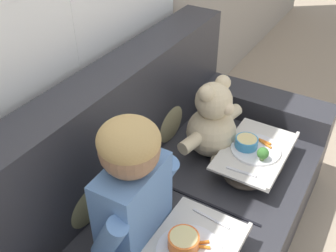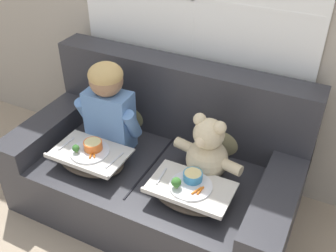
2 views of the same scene
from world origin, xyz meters
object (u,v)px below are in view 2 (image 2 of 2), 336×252
Objects in this scene: couch at (161,164)px; lap_tray_child at (91,158)px; teddy_bear at (207,153)px; child_figure at (108,103)px; lap_tray_teddy at (190,192)px; throw_pillow_behind_teddy at (223,132)px; throw_pillow_behind_child at (132,107)px.

lap_tray_child is (-0.35, -0.29, 0.14)m from couch.
couch reaches higher than teddy_bear.
child_figure is 0.37m from lap_tray_child.
lap_tray_teddy is at bearing 0.02° from lap_tray_child.
couch is 0.44m from teddy_bear.
throw_pillow_behind_teddy is at bearing 89.86° from lap_tray_teddy.
couch is 3.92× the size of teddy_bear.
couch is 3.82× the size of lap_tray_teddy.
lap_tray_teddy is (0.69, -0.52, -0.09)m from throw_pillow_behind_child.
throw_pillow_behind_child is at bearing 90.00° from lap_tray_child.
throw_pillow_behind_teddy is at bearing 0.00° from throw_pillow_behind_child.
couch is at bearing 40.27° from lap_tray_child.
couch reaches higher than throw_pillow_behind_child.
throw_pillow_behind_child is 0.96× the size of throw_pillow_behind_teddy.
teddy_bear reaches higher than throw_pillow_behind_child.
lap_tray_teddy reaches higher than lap_tray_child.
teddy_bear is at bearing 89.97° from lap_tray_teddy.
teddy_bear is at bearing -9.22° from couch.
throw_pillow_behind_teddy reaches higher than lap_tray_teddy.
lap_tray_child is at bearing -161.05° from teddy_bear.
lap_tray_teddy is at bearing -90.14° from throw_pillow_behind_teddy.
throw_pillow_behind_child is 0.53m from lap_tray_child.
couch reaches higher than throw_pillow_behind_teddy.
teddy_bear is (-0.00, -0.29, 0.03)m from throw_pillow_behind_teddy.
throw_pillow_behind_teddy is 0.74× the size of lap_tray_teddy.
child_figure is at bearing 89.99° from lap_tray_child.
throw_pillow_behind_child is at bearing 180.00° from throw_pillow_behind_teddy.
teddy_bear is at bearing 18.95° from lap_tray_child.
throw_pillow_behind_teddy is 0.87m from lap_tray_child.
couch is at bearing -33.44° from throw_pillow_behind_child.
couch is at bearing -146.56° from throw_pillow_behind_teddy.
throw_pillow_behind_child is 0.75m from teddy_bear.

